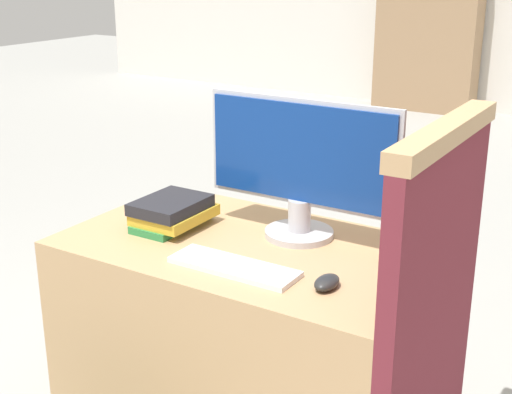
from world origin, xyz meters
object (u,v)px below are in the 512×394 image
(mouse, at_px, (327,282))
(monitor, at_px, (301,165))
(keyboard, at_px, (234,267))
(book_stack, at_px, (172,212))

(mouse, bearing_deg, monitor, 129.64)
(keyboard, bearing_deg, mouse, 6.19)
(monitor, bearing_deg, keyboard, -96.35)
(keyboard, xyz_separation_m, book_stack, (-0.35, 0.17, 0.04))
(mouse, bearing_deg, book_stack, 167.14)
(monitor, distance_m, mouse, 0.43)
(monitor, xyz_separation_m, keyboard, (-0.04, -0.32, -0.23))
(keyboard, distance_m, book_stack, 0.40)
(monitor, height_order, book_stack, monitor)
(book_stack, bearing_deg, keyboard, -26.14)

